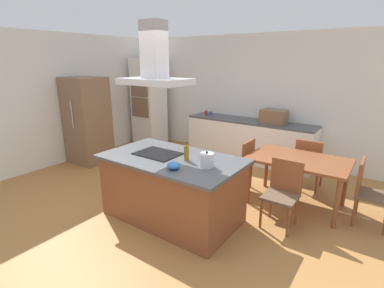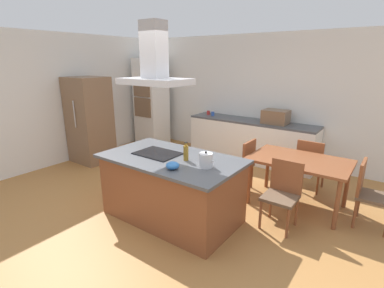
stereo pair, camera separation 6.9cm
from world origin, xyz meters
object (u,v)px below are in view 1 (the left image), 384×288
object	(u,v)px
countertop_microwave	(274,117)
range_hood	(155,64)
tea_kettle	(207,160)
chair_at_right_end	(367,189)
chair_at_left_end	(242,162)
coffee_mug_red	(206,113)
coffee_mug_blue	(211,114)
olive_oil_bottle	(186,153)
wall_oven_stack	(149,102)
refrigerator	(87,120)
chair_facing_island	(283,189)
chair_facing_back_wall	(309,161)
dining_table	(299,164)
mixing_bowl	(174,166)
cooktop	(158,154)

from	to	relation	value
countertop_microwave	range_hood	distance (m)	3.13
tea_kettle	chair_at_right_end	distance (m)	2.22
tea_kettle	range_hood	distance (m)	1.39
chair_at_left_end	range_hood	bearing A→B (deg)	-114.72
countertop_microwave	coffee_mug_red	distance (m)	1.66
chair_at_left_end	coffee_mug_blue	bearing A→B (deg)	136.12
tea_kettle	chair_at_right_end	world-z (taller)	tea_kettle
olive_oil_bottle	countertop_microwave	size ratio (longest dim) A/B	0.49
countertop_microwave	wall_oven_stack	bearing A→B (deg)	-175.89
refrigerator	chair_at_left_end	distance (m)	3.44
chair_facing_island	countertop_microwave	bearing A→B (deg)	113.83
coffee_mug_red	range_hood	size ratio (longest dim) A/B	0.10
coffee_mug_red	coffee_mug_blue	xyz separation A→B (m)	(0.16, -0.05, 0.00)
countertop_microwave	chair_at_left_end	distance (m)	1.58
wall_oven_stack	countertop_microwave	bearing A→B (deg)	4.11
countertop_microwave	coffee_mug_blue	bearing A→B (deg)	-179.48
chair_facing_back_wall	coffee_mug_blue	bearing A→B (deg)	161.66
coffee_mug_red	olive_oil_bottle	bearing A→B (deg)	-62.06
refrigerator	dining_table	bearing A→B (deg)	7.57
coffee_mug_red	chair_facing_back_wall	bearing A→B (deg)	-18.29
olive_oil_bottle	coffee_mug_blue	bearing A→B (deg)	115.87
countertop_microwave	range_hood	world-z (taller)	range_hood
chair_at_left_end	mixing_bowl	bearing A→B (deg)	-93.26
cooktop	dining_table	bearing A→B (deg)	41.76
countertop_microwave	dining_table	distance (m)	1.81
tea_kettle	countertop_microwave	xyz separation A→B (m)	(-0.23, 2.91, 0.05)
countertop_microwave	chair_at_left_end	bearing A→B (deg)	-88.55
chair_facing_island	range_hood	xyz separation A→B (m)	(-1.55, -0.72, 1.59)
refrigerator	chair_at_right_end	world-z (taller)	refrigerator
countertop_microwave	chair_facing_back_wall	xyz separation A→B (m)	(0.95, -0.83, -0.53)
range_hood	mixing_bowl	bearing A→B (deg)	-30.73
coffee_mug_blue	chair_facing_island	world-z (taller)	coffee_mug_blue
wall_oven_stack	chair_at_left_end	world-z (taller)	wall_oven_stack
chair_facing_back_wall	range_hood	distance (m)	3.03
cooktop	countertop_microwave	xyz separation A→B (m)	(0.60, 2.88, 0.13)
wall_oven_stack	refrigerator	size ratio (longest dim) A/B	1.21
cooktop	refrigerator	distance (m)	2.85
refrigerator	range_hood	world-z (taller)	range_hood
mixing_bowl	coffee_mug_red	size ratio (longest dim) A/B	1.81
tea_kettle	coffee_mug_red	distance (m)	3.50
wall_oven_stack	chair_facing_back_wall	world-z (taller)	wall_oven_stack
tea_kettle	chair_facing_island	world-z (taller)	tea_kettle
cooktop	wall_oven_stack	xyz separation A→B (m)	(-2.65, 2.65, 0.20)
chair_at_left_end	cooktop	bearing A→B (deg)	-114.72
olive_oil_bottle	coffee_mug_red	size ratio (longest dim) A/B	2.74
chair_facing_island	dining_table	bearing A→B (deg)	90.00
chair_facing_back_wall	range_hood	bearing A→B (deg)	-127.13
mixing_bowl	tea_kettle	bearing A→B (deg)	45.31
cooktop	refrigerator	size ratio (longest dim) A/B	0.33
olive_oil_bottle	chair_facing_island	size ratio (longest dim) A/B	0.28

